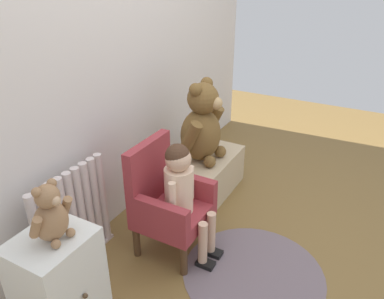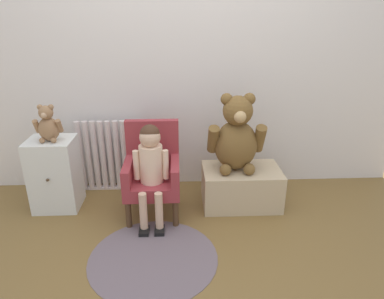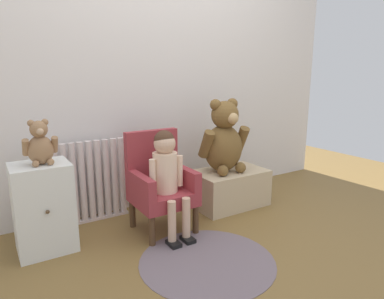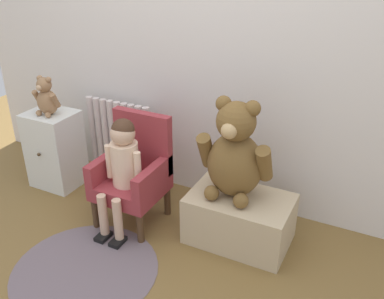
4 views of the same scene
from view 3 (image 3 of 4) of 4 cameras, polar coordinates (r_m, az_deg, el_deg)
name	(u,v)px [view 3 (image 3 of 4)]	position (r m, az deg, el deg)	size (l,w,h in m)	color
ground_plane	(237,252)	(2.30, 7.49, -16.64)	(6.00, 6.00, 0.00)	brown
back_wall	(156,63)	(2.93, -5.96, 14.21)	(3.80, 0.05, 2.40)	silver
radiator	(91,182)	(2.71, -16.51, -5.21)	(0.56, 0.05, 0.63)	silver
small_dresser	(43,208)	(2.39, -23.51, -8.86)	(0.35, 0.32, 0.57)	silver
child_armchair	(160,183)	(2.49, -5.41, -5.53)	(0.41, 0.40, 0.71)	#963138
child_figure	(167,168)	(2.35, -4.24, -3.07)	(0.25, 0.35, 0.74)	beige
low_bench	(229,188)	(2.97, 6.22, -6.37)	(0.61, 0.39, 0.31)	#C4AD88
large_teddy_bear	(224,140)	(2.84, 5.34, 1.57)	(0.44, 0.31, 0.61)	brown
small_teddy_bear	(40,145)	(2.26, -23.98, 0.72)	(0.20, 0.14, 0.28)	#966E4B
floor_rug	(207,261)	(2.19, 2.55, -18.07)	(0.83, 0.83, 0.01)	slate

